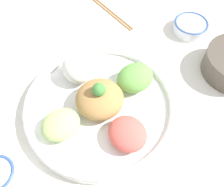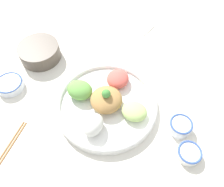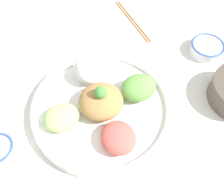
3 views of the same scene
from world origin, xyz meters
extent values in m
plane|color=silver|center=(0.00, 0.00, 0.00)|extent=(2.40, 2.40, 0.00)
cylinder|color=white|center=(-0.02, -0.01, 0.01)|extent=(0.38, 0.38, 0.02)
torus|color=white|center=(-0.02, -0.01, 0.03)|extent=(0.38, 0.38, 0.02)
ellipsoid|color=#E55B51|center=(-0.12, 0.03, 0.04)|extent=(0.12, 0.11, 0.05)
ellipsoid|color=#6BAD4C|center=(-0.05, -0.11, 0.05)|extent=(0.11, 0.12, 0.06)
ellipsoid|color=white|center=(0.09, -0.04, 0.05)|extent=(0.10, 0.09, 0.06)
ellipsoid|color=#B7DB7A|center=(0.02, 0.10, 0.04)|extent=(0.11, 0.12, 0.04)
ellipsoid|color=#AD7F47|center=(-0.02, -0.01, 0.05)|extent=(0.12, 0.12, 0.06)
sphere|color=#478E3D|center=(-0.02, -0.01, 0.09)|extent=(0.03, 0.03, 0.03)
cylinder|color=white|center=(-0.09, -0.40, 0.02)|extent=(0.11, 0.11, 0.03)
torus|color=#38569E|center=(-0.09, -0.40, 0.03)|extent=(0.11, 0.11, 0.01)
cylinder|color=maroon|center=(-0.09, -0.40, 0.03)|extent=(0.09, 0.09, 0.00)
cylinder|color=#9E6B3D|center=(0.18, -0.34, 0.00)|extent=(0.23, 0.08, 0.01)
cylinder|color=#9E6B3D|center=(0.18, -0.33, 0.00)|extent=(0.23, 0.08, 0.01)
cube|color=beige|center=(0.42, -0.13, 0.00)|extent=(0.06, 0.08, 0.01)
ellipsoid|color=beige|center=(0.38, -0.08, 0.00)|extent=(0.06, 0.06, 0.01)
camera|label=1|loc=(-0.23, 0.26, 0.59)|focal=42.00mm
camera|label=2|loc=(0.40, 0.03, 0.73)|focal=35.00mm
camera|label=3|loc=(-0.30, 0.23, 0.63)|focal=42.00mm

